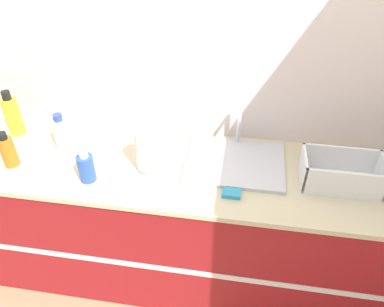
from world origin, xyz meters
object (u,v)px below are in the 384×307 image
Objects in this scene: paper_towel_roll at (146,150)px; bottle_yellow at (13,115)px; dish_rack at (341,175)px; bottle_clear at (61,133)px; bottle_blue at (86,167)px; sink at (235,161)px; bottle_amber at (8,151)px.

bottle_yellow is (-0.86, 0.20, 0.00)m from paper_towel_roll.
dish_rack is 1.84× the size of bottle_clear.
bottle_blue reaches higher than dish_rack.
sink is 1.35× the size of dish_rack.
bottle_amber is 0.32m from bottle_yellow.
bottle_yellow is (-1.32, 0.09, 0.11)m from sink.
paper_towel_roll reaches higher than bottle_blue.
bottle_amber is at bearing -173.41° from paper_towel_roll.
bottle_yellow is at bearing 166.67° from paper_towel_roll.
sink is at bearing 9.46° from bottle_amber.
paper_towel_roll is (-0.46, -0.11, 0.10)m from sink.
bottle_blue is at bearing -172.54° from dish_rack.
paper_towel_roll reaches higher than bottle_clear.
dish_rack is at bearing -3.35° from bottle_clear.
paper_towel_roll is at bearing -13.33° from bottle_yellow.
sink reaches higher than bottle_blue.
paper_towel_roll reaches higher than bottle_amber.
bottle_clear is 0.35m from bottle_yellow.
bottle_blue is (0.24, -0.25, -0.01)m from bottle_clear.
sink reaches higher than bottle_clear.
paper_towel_roll is at bearing -178.29° from dish_rack.
sink is at bearing 18.73° from bottle_blue.
paper_towel_roll is 1.32× the size of bottle_blue.
bottle_amber is (-1.72, -0.11, 0.03)m from dish_rack.
sink is 1.89× the size of bottle_yellow.
bottle_amber reaches higher than dish_rack.
bottle_clear is 0.76× the size of bottle_yellow.
bottle_blue is at bearing -6.52° from bottle_amber.
bottle_yellow is at bearing 149.60° from bottle_blue.
sink reaches higher than dish_rack.
bottle_amber reaches higher than bottle_blue.
sink is 0.78m from bottle_blue.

